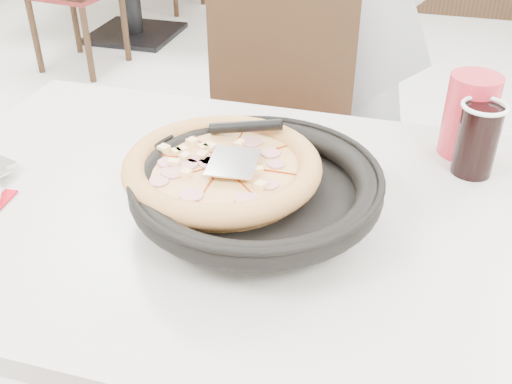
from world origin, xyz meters
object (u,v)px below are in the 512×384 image
(pizza, at_px, (223,175))
(pizza_pan, at_px, (256,196))
(cola_glass, at_px, (477,141))
(red_cup, at_px, (469,115))
(main_table, at_px, (238,355))
(chair_far, at_px, (284,164))

(pizza, bearing_deg, pizza_pan, -17.04)
(cola_glass, bearing_deg, red_cup, 101.65)
(cola_glass, bearing_deg, pizza_pan, -144.34)
(main_table, bearing_deg, chair_far, 94.89)
(chair_far, xyz_separation_m, red_cup, (0.43, -0.31, 0.35))
(chair_far, xyz_separation_m, cola_glass, (0.44, -0.39, 0.34))
(pizza, height_order, red_cup, red_cup)
(pizza, relative_size, cola_glass, 2.21)
(main_table, bearing_deg, pizza, -165.50)
(main_table, xyz_separation_m, pizza, (-0.02, -0.00, 0.44))
(pizza_pan, height_order, cola_glass, cola_glass)
(main_table, xyz_separation_m, cola_glass, (0.39, 0.22, 0.44))
(main_table, xyz_separation_m, red_cup, (0.38, 0.30, 0.45))
(main_table, height_order, pizza_pan, pizza_pan)
(pizza_pan, height_order, pizza, pizza)
(chair_far, distance_m, pizza_pan, 0.72)
(red_cup, bearing_deg, cola_glass, -78.35)
(main_table, relative_size, pizza, 4.17)
(chair_far, relative_size, pizza, 3.30)
(chair_far, xyz_separation_m, pizza_pan, (0.10, -0.63, 0.32))
(pizza, xyz_separation_m, cola_glass, (0.41, 0.23, 0.00))
(chair_far, xyz_separation_m, pizza, (0.03, -0.62, 0.34))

